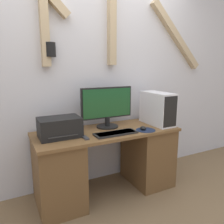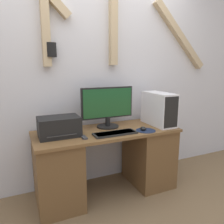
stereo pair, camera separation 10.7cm
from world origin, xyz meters
The scene contains 10 objects.
ground_plane centered at (0.00, 0.00, 0.00)m, with size 12.00×12.00×0.00m, color brown.
wall_back centered at (0.00, 0.66, 1.37)m, with size 6.40×0.16×2.88m.
desk centered at (0.00, 0.30, 0.37)m, with size 1.52×0.61×0.71m.
monitor centered at (0.06, 0.42, 0.96)m, with size 0.60×0.24×0.45m.
keyboard centered at (0.02, 0.14, 0.73)m, with size 0.44×0.16×0.02m.
mousepad centered at (0.37, 0.12, 0.72)m, with size 0.21×0.21×0.00m.
mouse centered at (0.34, 0.13, 0.74)m, with size 0.06×0.07×0.04m.
computer_tower centered at (0.64, 0.27, 0.90)m, with size 0.20×0.45×0.37m.
printer centered at (-0.50, 0.31, 0.81)m, with size 0.39×0.27×0.19m.
remote_control centered at (-0.30, 0.16, 0.72)m, with size 0.04×0.12×0.02m.
Camera 2 is at (-0.87, -1.75, 1.38)m, focal length 35.00 mm.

